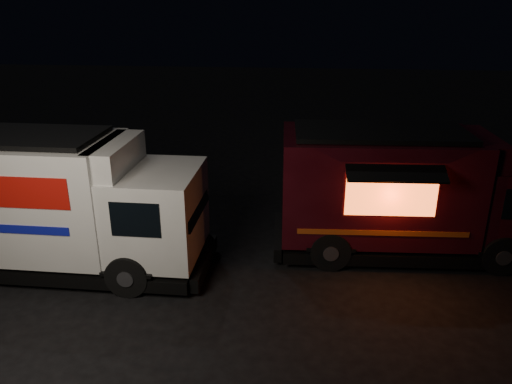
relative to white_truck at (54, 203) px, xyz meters
name	(u,v)px	position (x,y,z in m)	size (l,w,h in m)	color
ground	(228,288)	(4.34, -0.69, -1.71)	(80.00, 80.00, 0.00)	black
white_truck	(54,203)	(0.00, 0.00, 0.00)	(7.55, 2.57, 3.42)	silver
red_truck	(412,192)	(8.84, 1.73, -0.06)	(7.11, 2.61, 3.31)	#360910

